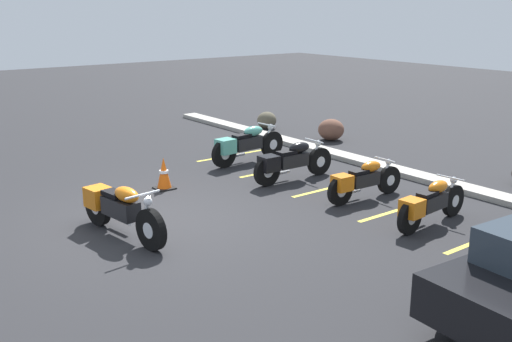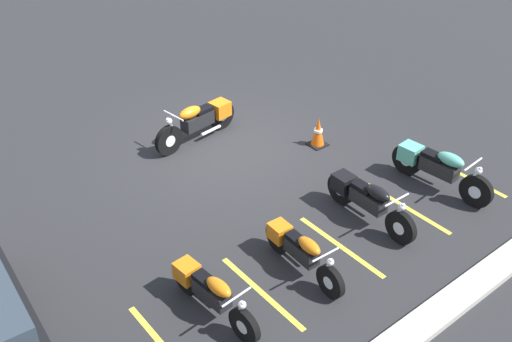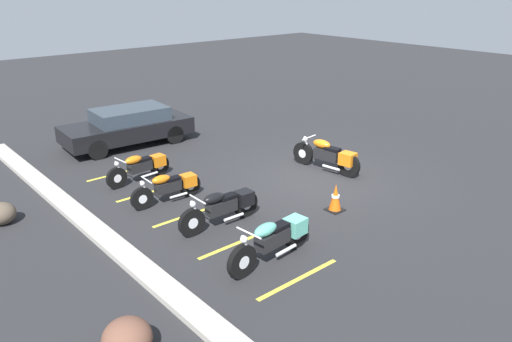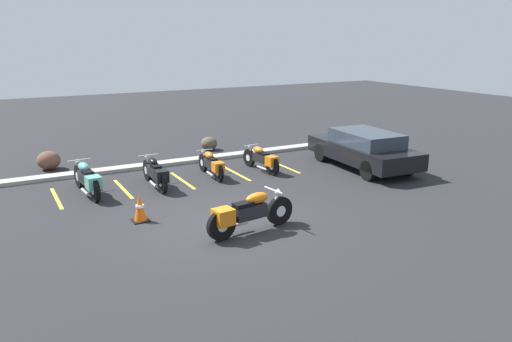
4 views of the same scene
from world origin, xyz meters
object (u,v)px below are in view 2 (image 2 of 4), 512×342
object	(u,v)px
parked_bike_2	(300,250)
traffic_cone	(318,133)
motorcycle_orange_featured	(200,120)
parked_bike_0	(436,167)
parked_bike_1	(366,199)
parked_bike_3	(209,291)

from	to	relation	value
parked_bike_2	traffic_cone	distance (m)	4.21
motorcycle_orange_featured	parked_bike_2	bearing A→B (deg)	68.40
motorcycle_orange_featured	parked_bike_0	size ratio (longest dim) A/B	1.01
parked_bike_1	parked_bike_2	size ratio (longest dim) A/B	1.11
parked_bike_0	parked_bike_2	world-z (taller)	parked_bike_0
motorcycle_orange_featured	traffic_cone	xyz separation A→B (m)	(-1.94, 1.94, -0.16)
parked_bike_2	parked_bike_3	xyz separation A→B (m)	(1.77, -0.15, 0.01)
parked_bike_0	parked_bike_1	bearing A→B (deg)	-99.71
parked_bike_0	parked_bike_2	bearing A→B (deg)	-93.42
parked_bike_0	parked_bike_2	distance (m)	3.86
motorcycle_orange_featured	traffic_cone	world-z (taller)	motorcycle_orange_featured
parked_bike_0	parked_bike_1	world-z (taller)	parked_bike_0
parked_bike_2	parked_bike_3	distance (m)	1.77
parked_bike_0	parked_bike_1	xyz separation A→B (m)	(1.93, -0.16, -0.02)
parked_bike_0	parked_bike_3	xyz separation A→B (m)	(5.63, -0.06, -0.06)
motorcycle_orange_featured	parked_bike_0	xyz separation A→B (m)	(-2.67, 4.66, -0.01)
parked_bike_1	parked_bike_3	size ratio (longest dim) A/B	1.08
parked_bike_3	motorcycle_orange_featured	bearing A→B (deg)	142.39
motorcycle_orange_featured	traffic_cone	size ratio (longest dim) A/B	3.35
motorcycle_orange_featured	parked_bike_3	xyz separation A→B (m)	(2.96, 4.60, -0.07)
parked_bike_1	traffic_cone	world-z (taller)	parked_bike_1
parked_bike_2	traffic_cone	bearing A→B (deg)	134.38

